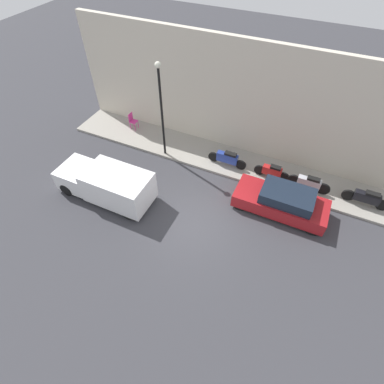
% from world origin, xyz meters
% --- Properties ---
extents(ground_plane, '(60.00, 60.00, 0.00)m').
position_xyz_m(ground_plane, '(0.00, 0.00, 0.00)').
color(ground_plane, '#38383D').
extents(sidewalk, '(2.38, 18.97, 0.14)m').
position_xyz_m(sidewalk, '(4.59, 0.00, 0.07)').
color(sidewalk, gray).
rests_on(sidewalk, ground_plane).
extents(building_facade, '(0.30, 18.97, 6.02)m').
position_xyz_m(building_facade, '(5.93, 0.00, 3.01)').
color(building_facade, beige).
rests_on(building_facade, ground_plane).
extents(parked_car, '(1.67, 4.20, 1.33)m').
position_xyz_m(parked_car, '(2.37, -3.36, 0.64)').
color(parked_car, maroon).
rests_on(parked_car, ground_plane).
extents(delivery_van, '(1.82, 4.71, 1.66)m').
position_xyz_m(delivery_van, '(-0.23, 4.46, 0.85)').
color(delivery_van, white).
rests_on(delivery_van, ground_plane).
extents(motorcycle_black, '(0.30, 2.11, 0.84)m').
position_xyz_m(motorcycle_black, '(4.27, -6.88, 0.60)').
color(motorcycle_black, black).
rests_on(motorcycle_black, sidewalk).
extents(motorcycle_red, '(0.30, 1.80, 0.79)m').
position_xyz_m(motorcycle_red, '(4.23, -2.43, 0.56)').
color(motorcycle_red, '#B21E1E').
rests_on(motorcycle_red, sidewalk).
extents(motorcycle_blue, '(0.30, 2.11, 0.86)m').
position_xyz_m(motorcycle_blue, '(4.18, -0.04, 0.60)').
color(motorcycle_blue, navy).
rests_on(motorcycle_blue, sidewalk).
extents(scooter_silver, '(0.30, 2.06, 0.81)m').
position_xyz_m(scooter_silver, '(4.17, -4.27, 0.58)').
color(scooter_silver, '#B7B7BF').
rests_on(scooter_silver, sidewalk).
extents(streetlamp, '(0.30, 0.30, 5.13)m').
position_xyz_m(streetlamp, '(3.65, 3.43, 3.27)').
color(streetlamp, black).
rests_on(streetlamp, sidewalk).
extents(cafe_chair, '(0.40, 0.40, 0.99)m').
position_xyz_m(cafe_chair, '(4.94, 6.33, 0.71)').
color(cafe_chair, '#D8338C').
rests_on(cafe_chair, sidewalk).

